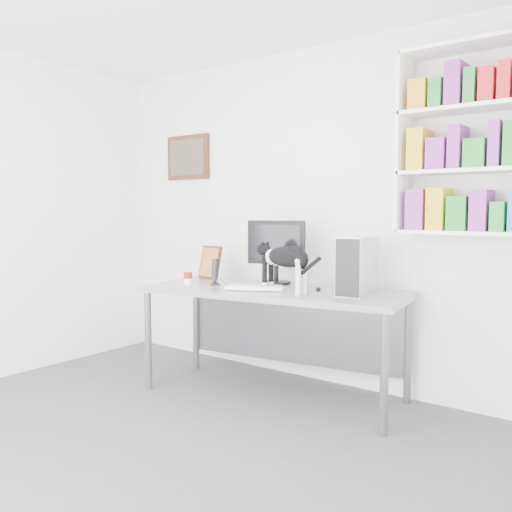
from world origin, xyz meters
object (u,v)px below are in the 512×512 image
at_px(leaning_print, 210,262).
at_px(pc_tower, 358,265).
at_px(cat, 285,269).
at_px(desk, 273,343).
at_px(keyboard, 255,288).
at_px(speaker, 215,271).
at_px(bookshelf, 479,139).
at_px(soup_can, 188,279).
at_px(monitor, 276,252).

bearing_deg(leaning_print, pc_tower, 7.72).
distance_m(leaning_print, cat, 0.98).
distance_m(desk, leaning_print, 0.96).
height_order(desk, leaning_print, leaning_print).
bearing_deg(keyboard, desk, 32.55).
height_order(leaning_print, cat, cat).
bearing_deg(speaker, bookshelf, -2.24).
bearing_deg(speaker, soup_can, -165.17).
height_order(keyboard, leaning_print, leaning_print).
xyz_separation_m(desk, pc_tower, (0.60, 0.16, 0.61)).
height_order(bookshelf, keyboard, bookshelf).
bearing_deg(soup_can, cat, 8.85).
height_order(bookshelf, pc_tower, bookshelf).
bearing_deg(desk, soup_can, -169.89).
distance_m(bookshelf, keyboard, 1.81).
bearing_deg(speaker, cat, -17.23).
distance_m(speaker, cat, 0.66).
distance_m(desk, speaker, 0.71).
bearing_deg(leaning_print, keyboard, -14.70).
distance_m(bookshelf, desk, 2.00).
distance_m(keyboard, soup_can, 0.59).
distance_m(desk, soup_can, 0.83).
distance_m(monitor, cat, 0.46).
xyz_separation_m(keyboard, cat, (0.25, 0.03, 0.15)).
distance_m(monitor, pc_tower, 0.74).
xyz_separation_m(leaning_print, cat, (0.94, -0.26, 0.02)).
height_order(pc_tower, leaning_print, pc_tower).
distance_m(bookshelf, speaker, 2.09).
height_order(desk, keyboard, keyboard).
relative_size(desk, pc_tower, 4.93).
distance_m(monitor, speaker, 0.51).
bearing_deg(keyboard, speaker, 150.46).
xyz_separation_m(pc_tower, cat, (-0.43, -0.26, -0.03)).
relative_size(monitor, soup_can, 5.21).
bearing_deg(pc_tower, bookshelf, 12.42).
bearing_deg(soup_can, pc_tower, 16.99).
relative_size(monitor, keyboard, 1.21).
bearing_deg(keyboard, pc_tower, -4.10).
bearing_deg(monitor, keyboard, -91.17).
height_order(monitor, leaning_print, monitor).
bearing_deg(bookshelf, pc_tower, -160.77).
height_order(bookshelf, desk, bookshelf).
bearing_deg(leaning_print, cat, -7.49).
relative_size(leaning_print, cat, 0.53).
distance_m(bookshelf, soup_can, 2.30).
bearing_deg(pc_tower, leaning_print, 173.15).
bearing_deg(soup_can, desk, 19.05).
height_order(keyboard, pc_tower, pc_tower).
xyz_separation_m(bookshelf, keyboard, (-1.40, -0.54, -1.02)).
bearing_deg(bookshelf, soup_can, -162.19).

